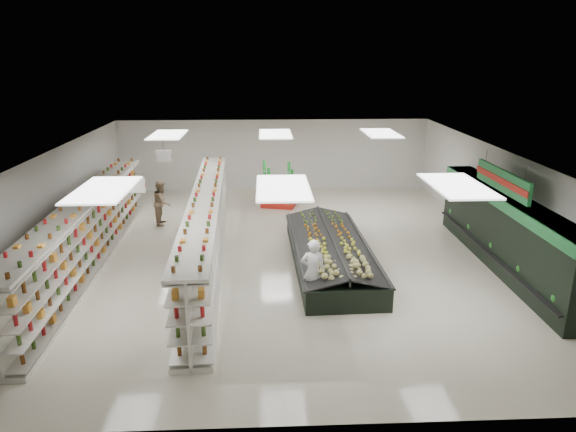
{
  "coord_description": "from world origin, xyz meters",
  "views": [
    {
      "loc": [
        -0.4,
        -15.22,
        6.07
      ],
      "look_at": [
        0.3,
        0.19,
        1.15
      ],
      "focal_mm": 32.0,
      "sensor_mm": 36.0,
      "label": 1
    }
  ],
  "objects_px": {
    "gondola_left": "(87,235)",
    "soda_endcap": "(279,186)",
    "gondola_center": "(207,231)",
    "produce_island": "(330,251)",
    "shopper_main": "(313,272)",
    "shopper_background": "(162,202)"
  },
  "relations": [
    {
      "from": "soda_endcap",
      "to": "produce_island",
      "type": "bearing_deg",
      "value": -77.48
    },
    {
      "from": "gondola_center",
      "to": "produce_island",
      "type": "distance_m",
      "value": 3.76
    },
    {
      "from": "shopper_main",
      "to": "gondola_left",
      "type": "bearing_deg",
      "value": -17.99
    },
    {
      "from": "gondola_left",
      "to": "gondola_center",
      "type": "xyz_separation_m",
      "value": [
        3.49,
        0.18,
        0.0
      ]
    },
    {
      "from": "shopper_background",
      "to": "soda_endcap",
      "type": "bearing_deg",
      "value": -63.33
    },
    {
      "from": "soda_endcap",
      "to": "shopper_background",
      "type": "relative_size",
      "value": 1.07
    },
    {
      "from": "soda_endcap",
      "to": "shopper_background",
      "type": "height_order",
      "value": "soda_endcap"
    },
    {
      "from": "produce_island",
      "to": "shopper_background",
      "type": "distance_m",
      "value": 7.04
    },
    {
      "from": "produce_island",
      "to": "shopper_background",
      "type": "height_order",
      "value": "shopper_background"
    },
    {
      "from": "soda_endcap",
      "to": "gondola_center",
      "type": "bearing_deg",
      "value": -112.15
    },
    {
      "from": "soda_endcap",
      "to": "shopper_main",
      "type": "xyz_separation_m",
      "value": [
        0.62,
        -8.62,
        -0.01
      ]
    },
    {
      "from": "gondola_center",
      "to": "shopper_background",
      "type": "height_order",
      "value": "gondola_center"
    },
    {
      "from": "shopper_main",
      "to": "gondola_center",
      "type": "bearing_deg",
      "value": -39.73
    },
    {
      "from": "gondola_left",
      "to": "shopper_main",
      "type": "relative_size",
      "value": 6.86
    },
    {
      "from": "gondola_left",
      "to": "produce_island",
      "type": "bearing_deg",
      "value": -4.21
    },
    {
      "from": "soda_endcap",
      "to": "shopper_background",
      "type": "xyz_separation_m",
      "value": [
        -4.34,
        -2.08,
        -0.03
      ]
    },
    {
      "from": "gondola_left",
      "to": "shopper_main",
      "type": "distance_m",
      "value": 6.99
    },
    {
      "from": "produce_island",
      "to": "soda_endcap",
      "type": "height_order",
      "value": "soda_endcap"
    },
    {
      "from": "gondola_center",
      "to": "produce_island",
      "type": "relative_size",
      "value": 1.87
    },
    {
      "from": "gondola_left",
      "to": "soda_endcap",
      "type": "bearing_deg",
      "value": 43.49
    },
    {
      "from": "soda_endcap",
      "to": "shopper_background",
      "type": "distance_m",
      "value": 4.81
    },
    {
      "from": "gondola_left",
      "to": "shopper_background",
      "type": "distance_m",
      "value": 4.08
    }
  ]
}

